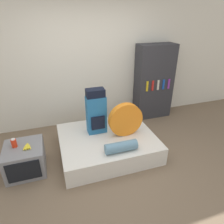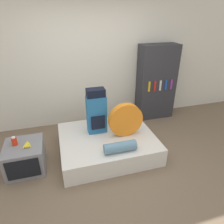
# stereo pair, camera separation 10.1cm
# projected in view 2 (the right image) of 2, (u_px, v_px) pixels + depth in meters

# --- Properties ---
(ground_plane) EXTENTS (16.00, 16.00, 0.00)m
(ground_plane) POSITION_uv_depth(u_px,v_px,m) (114.00, 175.00, 3.09)
(ground_plane) COLOR brown
(wall_back) EXTENTS (8.00, 0.05, 2.60)m
(wall_back) POSITION_uv_depth(u_px,v_px,m) (88.00, 64.00, 4.11)
(wall_back) COLOR silver
(wall_back) RESTS_ON ground_plane
(bed) EXTENTS (1.62, 1.34, 0.32)m
(bed) POSITION_uv_depth(u_px,v_px,m) (107.00, 143.00, 3.56)
(bed) COLOR silver
(bed) RESTS_ON ground_plane
(backpack) EXTENTS (0.33, 0.23, 0.81)m
(backpack) POSITION_uv_depth(u_px,v_px,m) (96.00, 112.00, 3.45)
(backpack) COLOR #23669E
(backpack) RESTS_ON bed
(tent_bag) EXTENTS (0.59, 0.12, 0.59)m
(tent_bag) POSITION_uv_depth(u_px,v_px,m) (125.00, 120.00, 3.39)
(tent_bag) COLOR orange
(tent_bag) RESTS_ON bed
(sleeping_roll) EXTENTS (0.51, 0.16, 0.16)m
(sleeping_roll) POSITION_uv_depth(u_px,v_px,m) (120.00, 147.00, 3.06)
(sleeping_roll) COLOR #5B849E
(sleeping_roll) RESTS_ON bed
(television) EXTENTS (0.57, 0.61, 0.44)m
(television) POSITION_uv_depth(u_px,v_px,m) (25.00, 157.00, 3.13)
(television) COLOR gray
(television) RESTS_ON ground_plane
(canister) EXTENTS (0.08, 0.08, 0.14)m
(canister) POSITION_uv_depth(u_px,v_px,m) (14.00, 141.00, 3.02)
(canister) COLOR red
(canister) RESTS_ON television
(banana_bunch) EXTENTS (0.13, 0.18, 0.03)m
(banana_bunch) POSITION_uv_depth(u_px,v_px,m) (27.00, 145.00, 3.02)
(banana_bunch) COLOR yellow
(banana_bunch) RESTS_ON television
(bookshelf) EXTENTS (0.83, 0.39, 1.66)m
(bookshelf) POSITION_uv_depth(u_px,v_px,m) (156.00, 83.00, 4.49)
(bookshelf) COLOR #2D2D33
(bookshelf) RESTS_ON ground_plane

